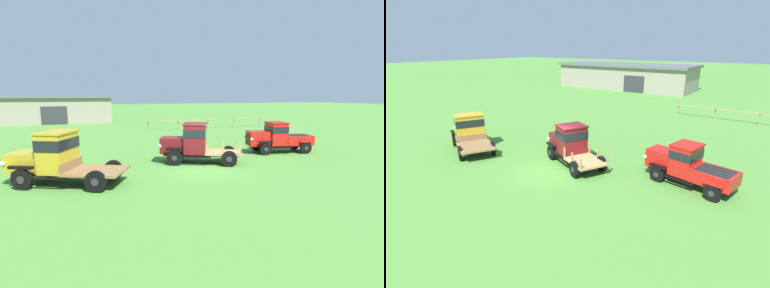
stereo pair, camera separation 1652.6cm
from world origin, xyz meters
The scene contains 6 objects.
ground_plane centered at (0.00, 0.00, 0.00)m, with size 240.00×240.00×0.00m, color #518E38.
farm_shed centered at (-12.41, 32.68, 1.95)m, with size 21.67×8.01×3.85m.
paddock_fence centered at (7.99, 17.98, 0.85)m, with size 14.16×0.67×1.16m.
vintage_truck_foreground_near centered at (-7.08, -0.31, 1.19)m, with size 5.35×3.88×2.34m.
vintage_truck_second_in_line centered at (0.02, 1.56, 1.19)m, with size 4.88×3.45×2.29m.
vintage_truck_midrow_center centered at (6.55, 2.50, 1.06)m, with size 4.66×2.44×2.09m.
Camera 1 is at (-5.91, -14.35, 3.87)m, focal length 28.00 mm.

